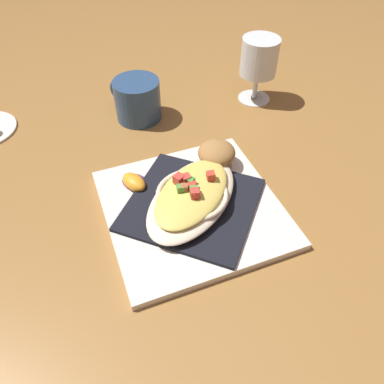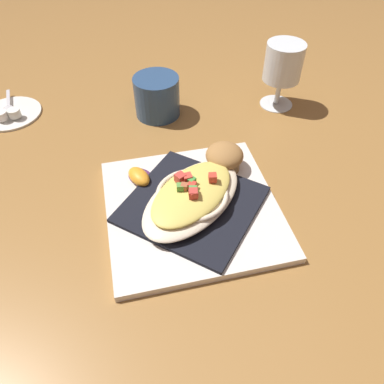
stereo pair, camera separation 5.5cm
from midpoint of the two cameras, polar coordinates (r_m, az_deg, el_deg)
name	(u,v)px [view 1 (the left image)]	position (r m, az deg, el deg)	size (l,w,h in m)	color
ground_plane	(192,211)	(0.59, -2.68, -3.01)	(2.60, 2.60, 0.00)	olive
square_plate	(192,208)	(0.59, -2.70, -2.61)	(0.26, 0.26, 0.01)	silver
folded_napkin	(192,204)	(0.58, -2.73, -1.99)	(0.18, 0.19, 0.01)	black
gratin_dish	(192,196)	(0.57, -2.80, -0.69)	(0.21, 0.22, 0.04)	#F1E1C2
muffin	(217,155)	(0.63, 1.26, 5.54)	(0.06, 0.06, 0.05)	#9C7443
orange_garnish	(134,182)	(0.62, -11.34, 1.38)	(0.06, 0.06, 0.02)	#572A59
coffee_mug	(137,102)	(0.78, -10.41, 13.32)	(0.10, 0.11, 0.08)	navy
stemmed_glass	(259,61)	(0.81, 8.15, 19.16)	(0.08, 0.08, 0.13)	white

